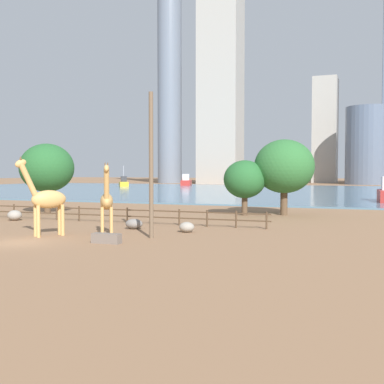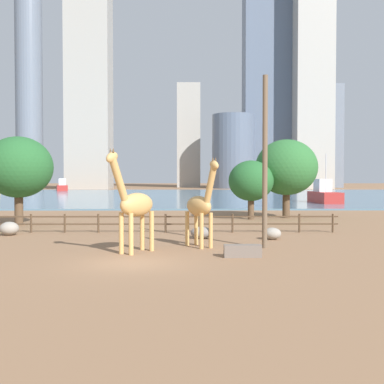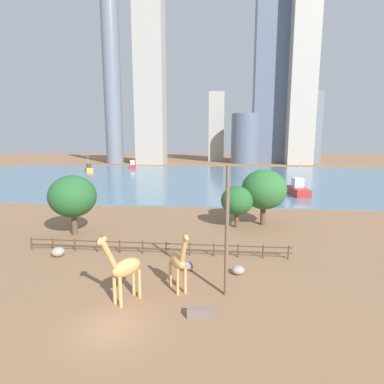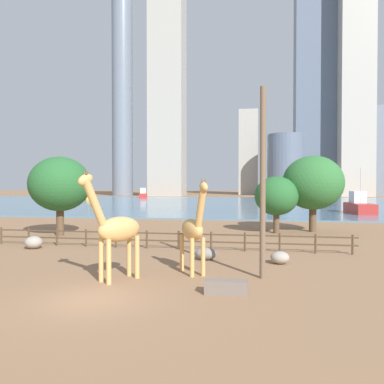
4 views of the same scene
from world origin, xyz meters
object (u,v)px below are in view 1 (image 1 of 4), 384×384
object	(u,v)px
tree_right_tall	(284,167)
boulder_near_fence	(187,227)
boulder_small	(15,215)
feeding_trough	(106,238)
boulder_by_pole	(134,224)
utility_pole	(151,165)
tree_left_large	(245,179)
giraffe_companion	(46,199)
tree_center_broad	(47,168)
giraffe_tall	(107,201)
boat_tug	(186,182)
boat_sailboat	(124,183)

from	to	relation	value
tree_right_tall	boulder_near_fence	bearing A→B (deg)	-104.47
boulder_near_fence	boulder_small	world-z (taller)	boulder_small
feeding_trough	boulder_near_fence	bearing A→B (deg)	68.46
boulder_by_pole	tree_right_tall	bearing A→B (deg)	61.13
utility_pole	tree_left_large	world-z (taller)	utility_pole
giraffe_companion	feeding_trough	size ratio (longest dim) A/B	2.93
giraffe_companion	boulder_small	bearing A→B (deg)	-94.62
feeding_trough	tree_right_tall	distance (m)	23.72
boulder_small	tree_center_broad	xyz separation A→B (m)	(-1.74, 6.79, 4.18)
giraffe_tall	boat_tug	size ratio (longest dim) A/B	0.61
boulder_near_fence	boat_sailboat	xyz separation A→B (m)	(-51.60, 84.56, 0.78)
tree_center_broad	boulder_near_fence	bearing A→B (deg)	-25.72
boat_sailboat	boulder_small	bearing A→B (deg)	170.24
boulder_by_pole	tree_left_large	bearing A→B (deg)	70.33
giraffe_companion	tree_center_broad	distance (m)	18.08
utility_pole	boat_tug	bearing A→B (deg)	110.28
boat_sailboat	utility_pole	bearing A→B (deg)	177.33
tree_center_broad	boulder_small	bearing A→B (deg)	-75.63
tree_center_broad	boulder_by_pole	bearing A→B (deg)	-30.90
tree_left_large	boat_sailboat	world-z (taller)	boat_sailboat
tree_right_tall	boat_tug	distance (m)	94.02
giraffe_tall	utility_pole	bearing A→B (deg)	53.43
feeding_trough	tree_right_tall	world-z (taller)	tree_right_tall
giraffe_companion	utility_pole	xyz separation A→B (m)	(6.90, 1.65, 2.21)
tree_right_tall	boat_tug	xyz separation A→B (m)	(-43.11, 83.48, -3.44)
giraffe_tall	boulder_by_pole	xyz separation A→B (m)	(0.15, 3.65, -1.91)
tree_left_large	tree_right_tall	world-z (taller)	tree_right_tall
boulder_near_fence	giraffe_companion	bearing A→B (deg)	-146.78
boat_tug	feeding_trough	bearing A→B (deg)	-177.49
giraffe_tall	giraffe_companion	xyz separation A→B (m)	(-3.41, -1.98, 0.18)
feeding_trough	boat_tug	world-z (taller)	boat_tug
giraffe_companion	feeding_trough	bearing A→B (deg)	110.68
boulder_near_fence	boulder_small	bearing A→B (deg)	172.40
tree_left_large	feeding_trough	bearing A→B (deg)	-98.52
giraffe_tall	feeding_trough	world-z (taller)	giraffe_tall
boulder_near_fence	tree_center_broad	size ratio (longest dim) A/B	0.15
utility_pole	tree_center_broad	world-z (taller)	utility_pole
utility_pole	tree_center_broad	xyz separation A→B (m)	(-17.78, 12.63, -0.05)
tree_center_broad	boat_tug	bearing A→B (deg)	102.63
boat_tug	tree_center_broad	bearing A→B (deg)	176.12
boulder_small	tree_left_large	bearing A→B (deg)	34.02
feeding_trough	boat_sailboat	world-z (taller)	boat_sailboat
boulder_near_fence	tree_left_large	size ratio (longest dim) A/B	0.20
boulder_by_pole	feeding_trough	distance (m)	7.21
boat_tug	boulder_near_fence	bearing A→B (deg)	-175.03
tree_center_broad	tree_left_large	bearing A→B (deg)	14.77
boulder_near_fence	tree_center_broad	bearing A→B (deg)	154.28
giraffe_tall	boulder_small	world-z (taller)	giraffe_tall
boat_sailboat	boulder_near_fence	bearing A→B (deg)	178.88
giraffe_tall	boulder_by_pole	bearing A→B (deg)	146.65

